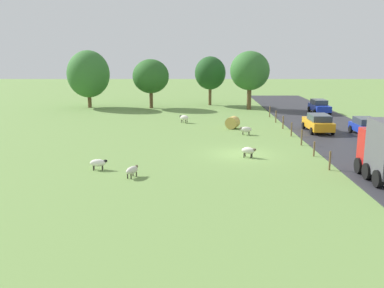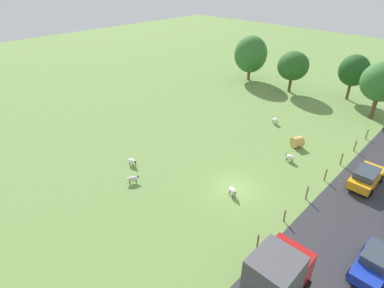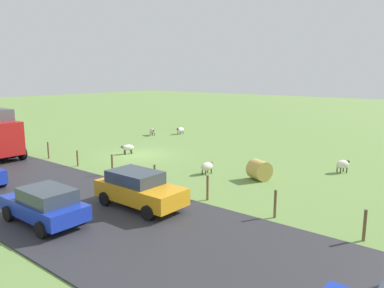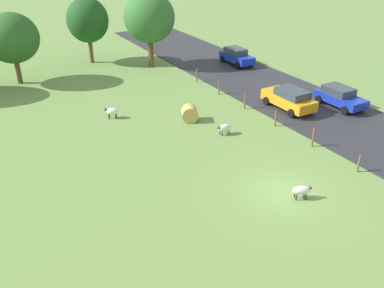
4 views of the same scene
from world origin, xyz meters
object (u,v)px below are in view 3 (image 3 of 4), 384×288
(hay_bale_0, at_px, (259,170))
(sheep_0, at_px, (180,130))
(sheep_1, at_px, (342,164))
(sheep_4, at_px, (128,148))
(sheep_3, at_px, (207,166))
(car_2, at_px, (45,204))
(car_0, at_px, (139,189))
(sheep_2, at_px, (152,131))

(hay_bale_0, bearing_deg, sheep_0, -123.87)
(sheep_1, height_order, hay_bale_0, hay_bale_0)
(sheep_0, height_order, sheep_4, sheep_4)
(sheep_1, xyz_separation_m, sheep_3, (5.60, -6.40, -0.05))
(hay_bale_0, relative_size, car_2, 0.29)
(car_0, bearing_deg, sheep_2, -136.52)
(sheep_3, height_order, hay_bale_0, hay_bale_0)
(sheep_4, height_order, car_2, car_2)
(sheep_2, bearing_deg, sheep_3, 57.59)
(sheep_0, bearing_deg, car_2, 27.57)
(sheep_2, xyz_separation_m, car_2, (18.86, 12.76, 0.40))
(car_2, bearing_deg, sheep_0, -152.43)
(sheep_2, distance_m, sheep_3, 15.58)
(car_0, distance_m, car_2, 4.08)
(hay_bale_0, bearing_deg, car_0, -14.65)
(sheep_4, relative_size, hay_bale_0, 0.94)
(sheep_0, xyz_separation_m, sheep_4, (9.90, 3.22, 0.04))
(sheep_0, bearing_deg, sheep_3, 46.96)
(sheep_2, bearing_deg, car_0, 43.48)
(sheep_0, distance_m, sheep_2, 2.90)
(sheep_3, bearing_deg, hay_bale_0, 106.03)
(sheep_4, distance_m, car_2, 13.80)
(sheep_1, height_order, sheep_3, sheep_1)
(sheep_4, height_order, hay_bale_0, hay_bale_0)
(sheep_1, distance_m, sheep_4, 15.43)
(sheep_0, relative_size, sheep_2, 0.95)
(hay_bale_0, relative_size, car_0, 0.26)
(sheep_1, bearing_deg, car_2, -22.88)
(hay_bale_0, height_order, car_2, car_2)
(sheep_0, bearing_deg, car_0, 35.89)
(sheep_3, height_order, car_0, car_0)
(sheep_0, relative_size, car_2, 0.28)
(hay_bale_0, xyz_separation_m, car_2, (11.41, -3.54, 0.27))
(sheep_0, bearing_deg, sheep_2, -35.28)
(sheep_2, bearing_deg, sheep_4, 33.00)
(sheep_1, bearing_deg, sheep_2, -98.01)
(sheep_1, xyz_separation_m, sheep_2, (-2.75, -19.56, -0.08))
(sheep_4, bearing_deg, hay_bale_0, 90.43)
(sheep_2, relative_size, sheep_4, 1.09)
(sheep_0, relative_size, hay_bale_0, 0.97)
(hay_bale_0, bearing_deg, sheep_4, -89.57)
(sheep_2, height_order, hay_bale_0, hay_bale_0)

